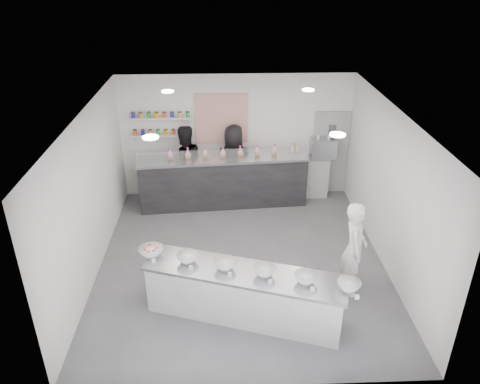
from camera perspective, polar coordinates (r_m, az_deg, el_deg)
name	(u,v)px	position (r m, az deg, el deg)	size (l,w,h in m)	color
floor	(242,261)	(9.32, 0.19, -8.41)	(6.00, 6.00, 0.00)	#515156
ceiling	(242,114)	(7.97, 0.22, 9.46)	(6.00, 6.00, 0.00)	white
back_wall	(236,136)	(11.29, -0.46, 6.79)	(5.50, 5.50, 0.00)	white
left_wall	(90,196)	(8.87, -17.85, -0.49)	(6.00, 6.00, 0.00)	white
right_wall	(390,191)	(9.07, 17.83, 0.15)	(6.00, 6.00, 0.00)	white
back_door	(330,153)	(11.72, 10.91, 4.71)	(0.88, 0.04, 2.10)	#999997
pattern_panel	(221,119)	(11.11, -2.29, 8.90)	(1.25, 0.03, 1.20)	#CA483F
jar_shelf_lower	(162,135)	(11.24, -9.46, 6.88)	(1.45, 0.22, 0.04)	silver
jar_shelf_upper	(161,118)	(11.11, -9.62, 8.91)	(1.45, 0.22, 0.04)	silver
preserve_jars	(161,124)	(11.13, -9.58, 8.20)	(1.45, 0.10, 0.56)	#FF4C27
downlight_0	(150,137)	(7.10, -10.86, 6.57)	(0.24, 0.24, 0.02)	white
downlight_1	(338,135)	(7.23, 11.81, 6.86)	(0.24, 0.24, 0.02)	white
downlight_2	(168,91)	(9.56, -8.81, 12.03)	(0.24, 0.24, 0.02)	white
downlight_3	(308,90)	(9.66, 8.32, 12.22)	(0.24, 0.24, 0.02)	white
prep_counter	(244,294)	(7.82, 0.54, -12.33)	(3.28, 0.75, 0.90)	#A5A6A1
back_bar	(223,181)	(11.06, -2.03, 1.33)	(3.94, 0.72, 1.22)	black
sneeze_guard	(224,156)	(10.43, -1.94, 4.37)	(3.89, 0.02, 0.33)	white
espresso_ledge	(299,176)	(11.62, 7.26, 1.90)	(1.38, 0.44, 1.03)	#A5A6A1
espresso_machine	(323,148)	(11.42, 10.06, 5.31)	(0.60, 0.41, 0.46)	#93969E
cup_stacks	(295,151)	(11.32, 6.67, 5.03)	(0.24, 0.24, 0.34)	#CDBC84
prep_bowls	(245,268)	(7.50, 0.56, -9.25)	(3.62, 0.47, 0.15)	white
label_cards	(257,289)	(7.15, 2.04, -11.72)	(3.31, 0.04, 0.07)	white
cookie_bags	(223,152)	(10.76, -2.10, 4.92)	(2.55, 0.15, 0.27)	pink
woman_prep	(354,249)	(8.34, 13.74, -6.74)	(0.64, 0.42, 1.75)	white
staff_left	(185,164)	(11.18, -6.75, 3.38)	(0.93, 0.72, 1.91)	black
staff_right	(234,164)	(11.15, -0.74, 3.48)	(0.93, 0.60, 1.90)	black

